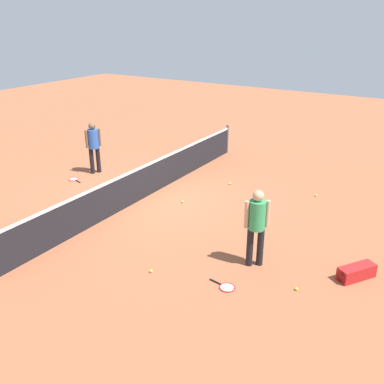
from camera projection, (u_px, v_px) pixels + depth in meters
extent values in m
plane|color=#9E5638|center=(147.00, 196.00, 12.47)|extent=(40.00, 40.00, 0.00)
cylinder|color=#4C4C51|center=(227.00, 139.00, 16.18)|extent=(0.09, 0.09, 1.07)
cube|color=black|center=(146.00, 182.00, 12.30)|extent=(10.00, 0.02, 0.91)
cube|color=white|center=(146.00, 166.00, 12.11)|extent=(10.00, 0.04, 0.06)
cylinder|color=black|center=(260.00, 247.00, 8.93)|extent=(0.20, 0.20, 0.85)
cylinder|color=black|center=(250.00, 247.00, 8.92)|extent=(0.20, 0.20, 0.85)
cylinder|color=#339959|center=(257.00, 215.00, 8.64)|extent=(0.47, 0.47, 0.62)
cylinder|color=tan|center=(268.00, 214.00, 8.65)|extent=(0.13, 0.13, 0.58)
cylinder|color=tan|center=(247.00, 215.00, 8.62)|extent=(0.13, 0.13, 0.58)
sphere|color=tan|center=(258.00, 196.00, 8.48)|extent=(0.32, 0.32, 0.23)
cylinder|color=black|center=(98.00, 160.00, 14.22)|extent=(0.19, 0.19, 0.85)
cylinder|color=black|center=(92.00, 161.00, 14.12)|extent=(0.19, 0.19, 0.85)
cylinder|color=#2D59B2|center=(93.00, 139.00, 13.88)|extent=(0.46, 0.46, 0.62)
cylinder|color=brown|center=(99.00, 137.00, 13.98)|extent=(0.12, 0.12, 0.58)
cylinder|color=brown|center=(87.00, 139.00, 13.78)|extent=(0.12, 0.12, 0.58)
sphere|color=brown|center=(92.00, 126.00, 13.72)|extent=(0.31, 0.31, 0.23)
torus|color=red|center=(227.00, 288.00, 8.30)|extent=(0.36, 0.36, 0.02)
cylinder|color=silver|center=(227.00, 288.00, 8.30)|extent=(0.30, 0.30, 0.00)
cylinder|color=black|center=(216.00, 282.00, 8.47)|extent=(0.08, 0.28, 0.03)
torus|color=red|center=(74.00, 179.00, 13.73)|extent=(0.39, 0.39, 0.02)
cylinder|color=silver|center=(74.00, 179.00, 13.73)|extent=(0.33, 0.33, 0.00)
cylinder|color=black|center=(78.00, 181.00, 13.53)|extent=(0.11, 0.28, 0.03)
sphere|color=#C6E033|center=(183.00, 202.00, 12.04)|extent=(0.07, 0.07, 0.07)
sphere|color=#C6E033|center=(151.00, 271.00, 8.80)|extent=(0.07, 0.07, 0.07)
sphere|color=#C6E033|center=(316.00, 195.00, 12.46)|extent=(0.07, 0.07, 0.07)
sphere|color=#C6E033|center=(297.00, 289.00, 8.23)|extent=(0.07, 0.07, 0.07)
sphere|color=#C6E033|center=(230.00, 183.00, 13.32)|extent=(0.07, 0.07, 0.07)
cube|color=#B21E1E|center=(357.00, 272.00, 8.57)|extent=(0.82, 0.68, 0.28)
cylinder|color=black|center=(343.00, 276.00, 8.43)|extent=(0.23, 0.28, 0.27)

